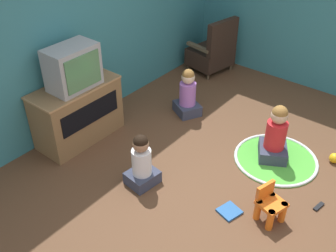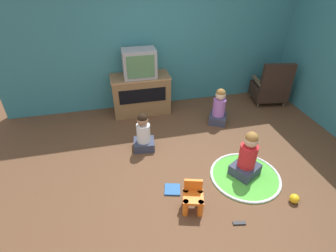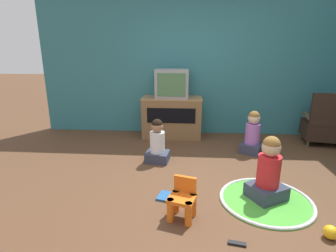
% 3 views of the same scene
% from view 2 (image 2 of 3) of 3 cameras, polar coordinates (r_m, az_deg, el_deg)
% --- Properties ---
extents(ground_plane, '(30.00, 30.00, 0.00)m').
position_cam_2_polar(ground_plane, '(3.83, 5.76, -10.52)').
color(ground_plane, brown).
extents(wall_back, '(5.77, 0.12, 2.67)m').
position_cam_2_polar(wall_back, '(5.13, -3.02, 18.63)').
color(wall_back, teal).
rests_on(wall_back, ground_plane).
extents(tv_cabinet, '(1.09, 0.52, 0.75)m').
position_cam_2_polar(tv_cabinet, '(5.11, -5.90, 7.03)').
color(tv_cabinet, brown).
rests_on(tv_cabinet, ground_plane).
extents(television, '(0.59, 0.37, 0.51)m').
position_cam_2_polar(television, '(4.83, -6.26, 13.38)').
color(television, '#939399').
rests_on(television, tv_cabinet).
extents(black_armchair, '(0.73, 0.67, 0.91)m').
position_cam_2_polar(black_armchair, '(5.81, 21.44, 7.75)').
color(black_armchair, brown).
rests_on(black_armchair, ground_plane).
extents(yellow_kid_chair, '(0.30, 0.29, 0.40)m').
position_cam_2_polar(yellow_kid_chair, '(3.30, 5.44, -15.38)').
color(yellow_kid_chair, orange).
rests_on(yellow_kid_chair, ground_plane).
extents(play_mat, '(0.99, 0.99, 0.04)m').
position_cam_2_polar(play_mat, '(3.94, 16.43, -10.42)').
color(play_mat, green).
rests_on(play_mat, ground_plane).
extents(child_watching_left, '(0.36, 0.32, 0.64)m').
position_cam_2_polar(child_watching_left, '(4.13, -5.36, -1.73)').
color(child_watching_left, '#33384C').
rests_on(child_watching_left, ground_plane).
extents(child_watching_center, '(0.48, 0.46, 0.72)m').
position_cam_2_polar(child_watching_center, '(3.79, 16.92, -6.47)').
color(child_watching_center, '#33384C').
rests_on(child_watching_center, ground_plane).
extents(child_watching_right, '(0.43, 0.45, 0.68)m').
position_cam_2_polar(child_watching_right, '(4.86, 11.02, 3.83)').
color(child_watching_right, '#33384C').
rests_on(child_watching_right, ground_plane).
extents(toy_ball, '(0.12, 0.12, 0.12)m').
position_cam_2_polar(toy_ball, '(3.79, 25.81, -14.04)').
color(toy_ball, yellow).
rests_on(toy_ball, ground_plane).
extents(book, '(0.25, 0.25, 0.02)m').
position_cam_2_polar(book, '(3.61, 0.96, -13.65)').
color(book, '#235699').
rests_on(book, ground_plane).
extents(remote_control, '(0.16, 0.07, 0.02)m').
position_cam_2_polar(remote_control, '(3.38, 15.25, -19.73)').
color(remote_control, black).
rests_on(remote_control, ground_plane).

